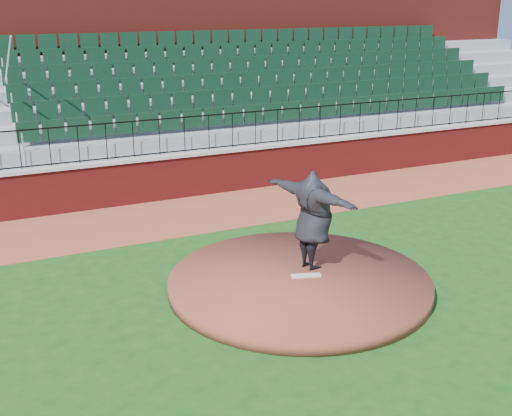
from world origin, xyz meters
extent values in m
plane|color=#164413|center=(0.00, 0.00, 0.00)|extent=(90.00, 90.00, 0.00)
cube|color=brown|center=(0.00, 5.40, 0.01)|extent=(34.00, 3.20, 0.01)
cube|color=maroon|center=(0.00, 7.00, 0.60)|extent=(34.00, 0.35, 1.20)
cube|color=#B7B7B7|center=(0.00, 7.00, 1.25)|extent=(34.00, 0.45, 0.10)
cube|color=maroon|center=(0.00, 12.52, 2.75)|extent=(34.00, 0.50, 5.50)
cylinder|color=brown|center=(0.27, 0.06, 0.12)|extent=(5.18, 5.18, 0.25)
cube|color=silver|center=(0.40, 0.03, 0.27)|extent=(0.60, 0.31, 0.04)
imported|color=black|center=(0.73, 0.38, 1.28)|extent=(1.21, 2.61, 2.05)
camera|label=1|loc=(-5.56, -10.26, 5.54)|focal=45.82mm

